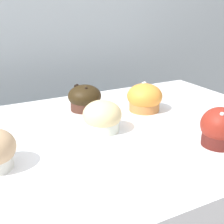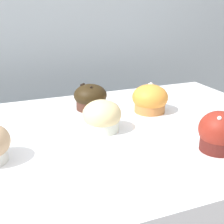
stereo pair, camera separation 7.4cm
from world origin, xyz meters
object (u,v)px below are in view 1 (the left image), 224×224
(muffin_front_left, at_px, (102,117))
(muffin_front_right, at_px, (85,98))
(muffin_front_center, at_px, (145,98))
(muffin_back_left, at_px, (220,128))

(muffin_front_left, distance_m, muffin_front_right, 0.16)
(muffin_front_left, bearing_deg, muffin_front_right, 81.86)
(muffin_front_right, bearing_deg, muffin_front_center, -29.79)
(muffin_front_center, xyz_separation_m, muffin_back_left, (0.02, -0.26, 0.00))
(muffin_back_left, bearing_deg, muffin_front_center, 93.96)
(muffin_back_left, bearing_deg, muffin_front_left, 134.97)
(muffin_back_left, height_order, muffin_front_right, muffin_back_left)
(muffin_front_center, xyz_separation_m, muffin_front_left, (-0.17, -0.08, -0.00))
(muffin_back_left, xyz_separation_m, muffin_front_right, (-0.17, 0.35, -0.01))
(muffin_front_center, xyz_separation_m, muffin_front_right, (-0.15, 0.08, -0.00))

